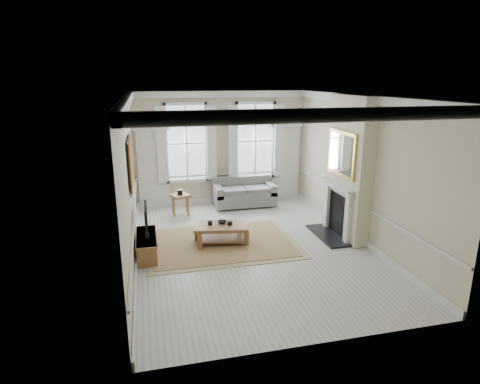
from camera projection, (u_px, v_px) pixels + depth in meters
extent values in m
plane|color=#B7B5AD|center=(251.00, 247.00, 9.23)|extent=(7.20, 7.20, 0.00)
plane|color=white|center=(253.00, 96.00, 8.30)|extent=(7.20, 7.20, 0.00)
plane|color=beige|center=(221.00, 148.00, 12.13)|extent=(5.20, 0.00, 5.20)
plane|color=beige|center=(129.00, 182.00, 8.19)|extent=(0.00, 7.20, 7.20)
plane|color=beige|center=(360.00, 169.00, 9.34)|extent=(0.00, 7.20, 7.20)
cube|color=silver|center=(153.00, 170.00, 11.79)|extent=(0.90, 0.08, 2.30)
cube|color=silver|center=(285.00, 163.00, 12.70)|extent=(0.90, 0.08, 2.30)
cube|color=#B26F1E|center=(130.00, 162.00, 8.38)|extent=(0.05, 1.66, 1.06)
cube|color=beige|center=(349.00, 168.00, 9.49)|extent=(0.35, 1.70, 3.38)
cube|color=black|center=(328.00, 235.00, 9.86)|extent=(0.55, 1.50, 0.05)
cube|color=silver|center=(348.00, 221.00, 9.23)|extent=(0.10, 0.18, 1.15)
cube|color=silver|center=(327.00, 207.00, 10.26)|extent=(0.10, 0.18, 1.15)
cube|color=silver|center=(337.00, 185.00, 9.54)|extent=(0.20, 1.45, 0.06)
cube|color=black|center=(338.00, 214.00, 9.77)|extent=(0.02, 0.92, 1.00)
cube|color=gold|center=(341.00, 154.00, 9.35)|extent=(0.06, 1.26, 1.06)
cube|color=#5E5E5C|center=(244.00, 197.00, 12.14)|extent=(1.82, 0.89, 0.41)
cube|color=#5E5E5C|center=(242.00, 183.00, 12.36)|extent=(1.82, 0.20, 0.44)
cube|color=#5E5E5C|center=(218.00, 191.00, 11.89)|extent=(0.20, 0.89, 0.30)
cube|color=#5E5E5C|center=(270.00, 188.00, 12.25)|extent=(0.20, 0.89, 0.30)
cylinder|color=brown|center=(221.00, 210.00, 11.73)|extent=(0.06, 0.06, 0.08)
cylinder|color=brown|center=(266.00, 200.00, 12.68)|extent=(0.06, 0.06, 0.08)
cube|color=brown|center=(180.00, 195.00, 11.34)|extent=(0.63, 0.63, 0.06)
cube|color=brown|center=(174.00, 208.00, 11.20)|extent=(0.05, 0.05, 0.52)
cube|color=brown|center=(188.00, 207.00, 11.28)|extent=(0.05, 0.05, 0.52)
cube|color=brown|center=(173.00, 204.00, 11.55)|extent=(0.05, 0.05, 0.52)
cube|color=brown|center=(186.00, 203.00, 11.64)|extent=(0.05, 0.05, 0.52)
cube|color=olive|center=(221.00, 243.00, 9.44)|extent=(3.50, 2.60, 0.02)
cube|color=brown|center=(221.00, 226.00, 9.33)|extent=(1.34, 0.92, 0.08)
cube|color=brown|center=(201.00, 242.00, 9.03)|extent=(0.10, 0.10, 0.38)
cube|color=brown|center=(245.00, 238.00, 9.26)|extent=(0.10, 0.10, 0.38)
cube|color=brown|center=(198.00, 233.00, 9.52)|extent=(0.10, 0.10, 0.38)
cube|color=brown|center=(240.00, 230.00, 9.75)|extent=(0.10, 0.10, 0.38)
cylinder|color=black|center=(210.00, 223.00, 9.29)|extent=(0.11, 0.11, 0.11)
cylinder|color=black|center=(230.00, 223.00, 9.30)|extent=(0.12, 0.12, 0.09)
imported|color=black|center=(222.00, 222.00, 9.42)|extent=(0.28, 0.28, 0.06)
cube|color=brown|center=(147.00, 246.00, 8.74)|extent=(0.41, 1.28, 0.46)
cube|color=black|center=(147.00, 235.00, 8.68)|extent=(0.08, 0.30, 0.03)
cube|color=black|center=(146.00, 218.00, 8.57)|extent=(0.05, 0.90, 0.55)
cube|color=black|center=(147.00, 218.00, 8.58)|extent=(0.01, 0.83, 0.49)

